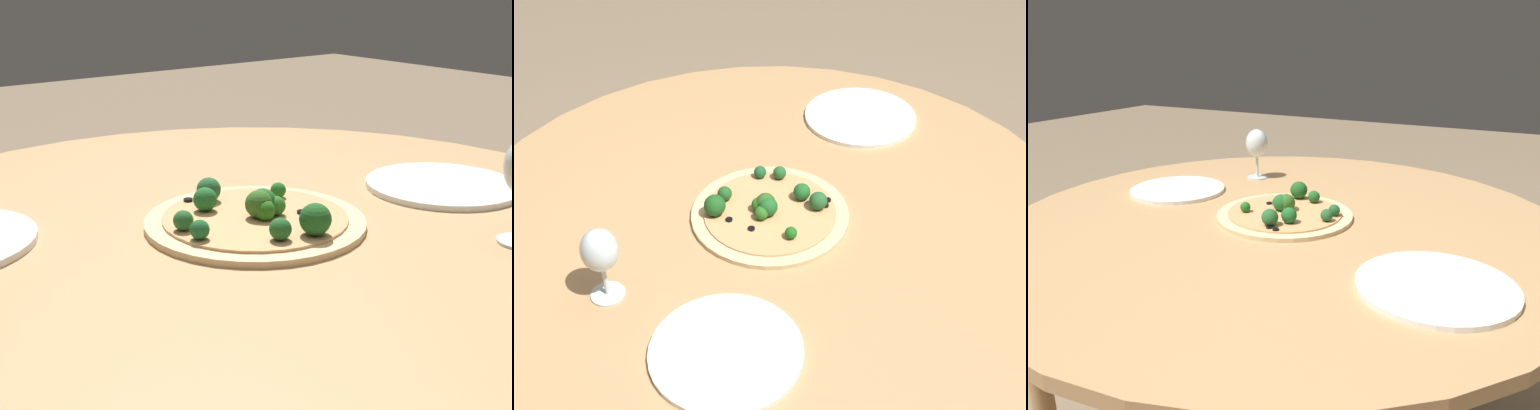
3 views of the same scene
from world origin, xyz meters
The scene contains 3 objects.
dining_table centered at (0.00, 0.00, 0.66)m, with size 1.31×1.31×0.73m.
pizza centered at (0.01, 0.00, 0.74)m, with size 0.32×0.32×0.06m.
plate_far centered at (0.06, 0.36, 0.73)m, with size 0.26×0.26×0.01m.
Camera 1 is at (0.77, -0.60, 1.08)m, focal length 50.00 mm.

